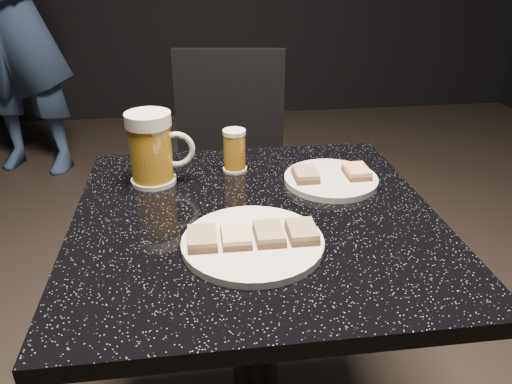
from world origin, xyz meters
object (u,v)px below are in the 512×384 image
Objects in this scene: plate_large at (253,243)px; beer_mug at (152,148)px; chair at (229,157)px; patron at (11,16)px; table at (256,313)px; plate_small at (331,180)px; beer_tumbler at (235,151)px.

beer_mug is (-0.18, 0.29, 0.07)m from plate_large.
chair is at bearing 73.24° from beer_mug.
plate_large is 2.44m from patron.
patron is at bearing 116.26° from table.
chair reaches higher than plate_small.
table is 4.75× the size of beer_mug.
plate_small is at bearing 49.01° from plate_large.
beer_tumbler is (-0.00, 0.33, 0.04)m from plate_large.
patron reaches higher than chair.
plate_small is at bearing -24.85° from beer_tumbler.
plate_small is 0.83m from chair.
chair reaches higher than beer_tumbler.
plate_small is at bearing 34.18° from table.
chair is at bearing 86.92° from beer_tumbler.
table is at bearing -84.64° from beer_tumbler.
patron is 2.11m from beer_mug.
plate_small is at bearing -42.71° from patron.
plate_large is at bearing -89.99° from beer_tumbler.
plate_small is 0.12× the size of patron.
beer_tumbler is at bearing 95.36° from table.
patron is 2.15m from beer_tumbler.
plate_large is at bearing -57.89° from beer_mug.
plate_small is 0.33m from table.
beer_mug is (0.84, -1.93, -0.04)m from patron.
table is at bearing -48.07° from patron.
beer_mug is (-0.20, 0.18, 0.32)m from table.
patron is (-1.02, 2.22, 0.12)m from plate_large.
plate_small is 0.23m from beer_tumbler.
patron is at bearing 131.02° from chair.
beer_mug is at bearing 122.11° from plate_large.
beer_mug reaches higher than beer_tumbler.
table is (1.04, -2.11, -0.37)m from patron.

